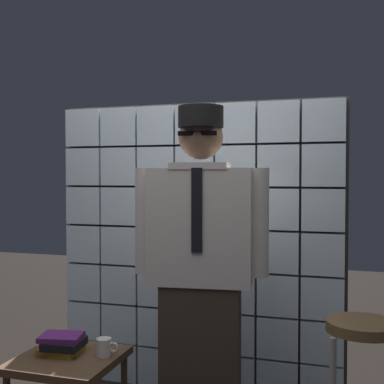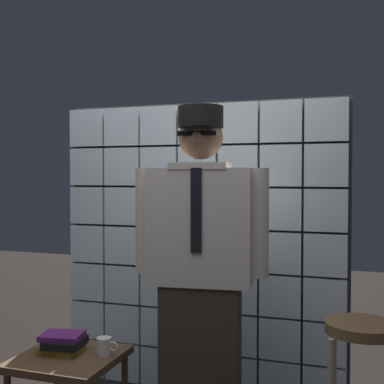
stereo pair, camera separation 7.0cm
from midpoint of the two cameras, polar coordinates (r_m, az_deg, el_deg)
The scene contains 6 objects.
glass_block_wall at distance 3.46m, azimuth -0.12°, elevation -6.36°, with size 1.98×0.10×1.98m.
standing_person at distance 2.75m, azimuth 0.24°, elevation -8.79°, with size 0.73×0.34×1.83m.
bar_stool at distance 2.63m, azimuth 17.86°, elevation -17.85°, with size 0.34×0.34×0.78m.
side_table at distance 2.92m, azimuth -14.45°, elevation -18.69°, with size 0.52×0.52×0.51m.
book_stack at distance 2.93m, azimuth -15.08°, elevation -16.20°, with size 0.25×0.21×0.10m.
coffee_mug at distance 2.84m, azimuth -10.57°, elevation -16.82°, with size 0.13×0.08×0.09m.
Camera 1 is at (0.99, -2.16, 1.46)m, focal length 47.36 mm.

